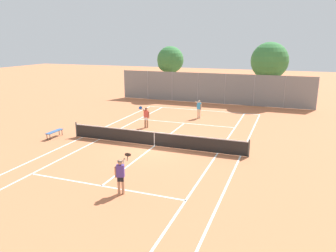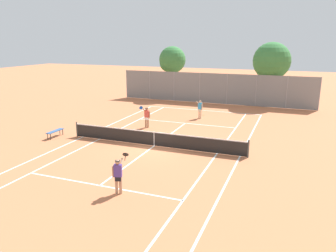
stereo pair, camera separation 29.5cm
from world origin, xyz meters
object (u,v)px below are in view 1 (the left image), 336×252
Objects in this scene: tennis_net at (154,138)px; player_near_side at (121,174)px; courtside_bench at (54,132)px; loose_tennis_ball_0 at (155,140)px; player_far_left at (146,116)px; loose_tennis_ball_1 at (202,115)px; tree_behind_left at (169,61)px; player_far_right at (199,108)px; tree_behind_right at (270,62)px.

tennis_net is 6.91m from player_near_side.
loose_tennis_ball_0 is at bearing 15.54° from courtside_bench.
player_far_left is (-2.38, 4.02, 0.42)m from tennis_net.
courtside_bench is at bearing -127.18° from loose_tennis_ball_1.
tree_behind_left is (-6.65, 24.27, 3.41)m from player_near_side.
player_far_left is 26.88× the size of loose_tennis_ball_1.
courtside_bench is at bearing -130.71° from player_far_right.
player_far_left reaches higher than tennis_net.
player_far_left is at bearing -123.71° from player_far_right.
loose_tennis_ball_0 is (1.93, -2.80, -0.89)m from player_far_left.
player_far_right is (3.01, 4.51, -0.02)m from player_far_left.
player_near_side is (1.25, -6.78, 0.42)m from tennis_net.
tree_behind_left is (1.89, 18.17, 3.93)m from courtside_bench.
tennis_net is at bearing 100.42° from player_near_side.
courtside_bench is 22.63m from tree_behind_right.
player_near_side is 16.57m from loose_tennis_ball_1.
courtside_bench is 0.25× the size of tree_behind_left.
tennis_net is 8.56m from player_far_right.
player_near_side reaches higher than player_far_right.
tree_behind_left is at bearing 107.18° from tennis_net.
courtside_bench is (-7.93, -9.21, -0.50)m from player_far_right.
tree_behind_right is (8.07, 13.39, 3.51)m from player_far_left.
tree_behind_right reaches higher than loose_tennis_ball_0.
loose_tennis_ball_0 is at bearing 101.96° from player_near_side.
player_far_right reaches higher than tennis_net.
player_near_side is 15.32m from player_far_right.
player_near_side is 25.39m from tree_behind_left.
courtside_bench is at bearing -136.28° from player_far_left.
tree_behind_left is at bearing 123.96° from player_far_right.
courtside_bench is at bearing -164.46° from loose_tennis_ball_0.
loose_tennis_ball_1 is at bearing 82.86° from loose_tennis_ball_0.
player_far_right is 7.44m from loose_tennis_ball_0.
loose_tennis_ball_1 is at bearing 92.17° from player_near_side.
tree_behind_right is at bearing 60.31° from player_far_right.
player_far_right is 24.24× the size of loose_tennis_ball_1.
tree_behind_left reaches higher than player_far_left.
player_far_right is at bearing 56.29° from player_far_left.
tennis_net is at bearing -72.82° from tree_behind_left.
tennis_net is 6.76× the size of player_far_left.
player_far_left is at bearing 120.63° from tennis_net.
player_far_left is 6.83m from courtside_bench.
tree_behind_left is (-4.96, 16.26, 4.31)m from loose_tennis_ball_0.
tree_behind_right reaches higher than tennis_net.
tennis_net is 6.76× the size of player_near_side.
tree_behind_right reaches higher than player_far_left.
loose_tennis_ball_0 is (-1.70, 8.00, -0.89)m from player_near_side.
tree_behind_left reaches higher than courtside_bench.
tennis_net is at bearing 5.38° from courtside_bench.
tree_behind_right is (11.10, -0.08, 0.10)m from tree_behind_left.
tree_behind_right is at bearing 71.90° from tennis_net.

